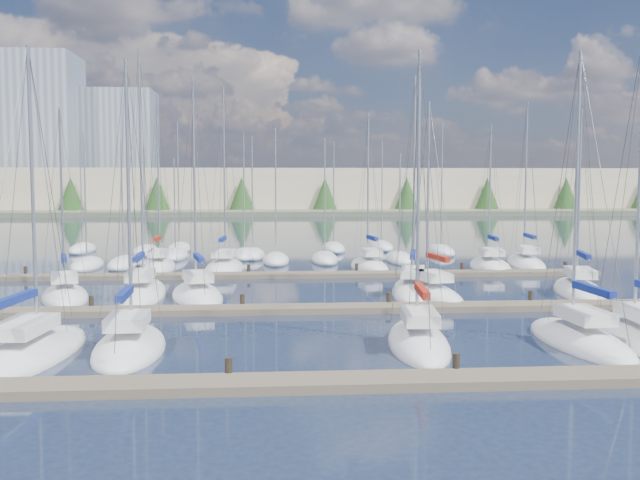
{
  "coord_description": "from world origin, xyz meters",
  "views": [
    {
      "loc": [
        -2.66,
        -21.4,
        6.89
      ],
      "look_at": [
        0.0,
        14.0,
        4.0
      ],
      "focal_mm": 40.0,
      "sensor_mm": 36.0,
      "label": 1
    }
  ],
  "objects": [
    {
      "name": "sailboat_r",
      "position": [
        18.83,
        35.98,
        0.19
      ],
      "size": [
        3.68,
        9.0,
        14.23
      ],
      "rotation": [
        0.0,
        0.0,
        -0.13
      ],
      "color": "white",
      "rests_on": "ground"
    },
    {
      "name": "sailboat_m",
      "position": [
        16.66,
        21.1,
        0.17
      ],
      "size": [
        4.68,
        9.11,
        12.16
      ],
      "rotation": [
        0.0,
        0.0,
        -0.24
      ],
      "color": "white",
      "rests_on": "ground"
    },
    {
      "name": "ground",
      "position": [
        0.0,
        60.0,
        0.0
      ],
      "size": [
        400.0,
        400.0,
        0.0
      ],
      "primitive_type": "plane",
      "color": "#212D43",
      "rests_on": "ground"
    },
    {
      "name": "sailboat_i",
      "position": [
        -10.22,
        22.0,
        0.19
      ],
      "size": [
        3.27,
        9.83,
        15.59
      ],
      "rotation": [
        0.0,
        0.0,
        0.05
      ],
      "color": "white",
      "rests_on": "ground"
    },
    {
      "name": "dock_near",
      "position": [
        0.0,
        2.01,
        0.15
      ],
      "size": [
        44.0,
        1.93,
        1.1
      ],
      "color": "#6B5E4C",
      "rests_on": "ground"
    },
    {
      "name": "sailboat_q",
      "position": [
        15.25,
        34.29,
        0.17
      ],
      "size": [
        3.99,
        8.71,
        12.19
      ],
      "rotation": [
        0.0,
        0.0,
        -0.12
      ],
      "color": "white",
      "rests_on": "ground"
    },
    {
      "name": "dock_far",
      "position": [
        0.0,
        30.01,
        0.15
      ],
      "size": [
        44.0,
        1.93,
        1.1
      ],
      "color": "#6B5E4C",
      "rests_on": "ground"
    },
    {
      "name": "distant_boats",
      "position": [
        -4.34,
        43.76,
        0.29
      ],
      "size": [
        36.93,
        20.75,
        13.3
      ],
      "color": "#9EA0A5",
      "rests_on": "ground"
    },
    {
      "name": "sailboat_h",
      "position": [
        -14.58,
        21.21,
        0.18
      ],
      "size": [
        4.52,
        7.47,
        12.0
      ],
      "rotation": [
        0.0,
        0.0,
        0.28
      ],
      "color": "white",
      "rests_on": "ground"
    },
    {
      "name": "sailboat_l",
      "position": [
        7.13,
        20.22,
        0.18
      ],
      "size": [
        3.71,
        8.44,
        12.43
      ],
      "rotation": [
        0.0,
        0.0,
        0.13
      ],
      "color": "white",
      "rests_on": "ground"
    },
    {
      "name": "sailboat_p",
      "position": [
        5.52,
        34.76,
        0.19
      ],
      "size": [
        3.18,
        7.86,
        13.11
      ],
      "rotation": [
        0.0,
        0.0,
        0.08
      ],
      "color": "white",
      "rests_on": "ground"
    },
    {
      "name": "sailboat_n",
      "position": [
        -11.19,
        35.42,
        0.2
      ],
      "size": [
        2.74,
        8.17,
        14.56
      ],
      "rotation": [
        0.0,
        0.0,
        0.04
      ],
      "color": "white",
      "rests_on": "ground"
    },
    {
      "name": "sailboat_o",
      "position": [
        -6.0,
        34.64,
        0.19
      ],
      "size": [
        3.39,
        8.25,
        15.07
      ],
      "rotation": [
        0.0,
        0.0,
        -0.06
      ],
      "color": "white",
      "rests_on": "ground"
    },
    {
      "name": "sailboat_k",
      "position": [
        6.45,
        22.23,
        0.19
      ],
      "size": [
        4.58,
        9.8,
        14.25
      ],
      "rotation": [
        0.0,
        0.0,
        -0.22
      ],
      "color": "white",
      "rests_on": "ground"
    },
    {
      "name": "shoreline",
      "position": [
        -13.29,
        149.77,
        7.44
      ],
      "size": [
        400.0,
        60.0,
        38.0
      ],
      "color": "#666B51",
      "rests_on": "ground"
    },
    {
      "name": "sailboat_j",
      "position": [
        -6.82,
        21.08,
        0.18
      ],
      "size": [
        4.48,
        8.61,
        13.76
      ],
      "rotation": [
        0.0,
        0.0,
        0.21
      ],
      "color": "white",
      "rests_on": "ground"
    },
    {
      "name": "sailboat_e",
      "position": [
        10.58,
        7.47,
        0.18
      ],
      "size": [
        2.92,
        8.34,
        13.16
      ],
      "rotation": [
        0.0,
        0.0,
        0.03
      ],
      "color": "white",
      "rests_on": "ground"
    },
    {
      "name": "sailboat_b",
      "position": [
        -11.98,
        6.82,
        0.17
      ],
      "size": [
        3.84,
        9.74,
        12.97
      ],
      "rotation": [
        0.0,
        0.0,
        -0.1
      ],
      "color": "white",
      "rests_on": "ground"
    },
    {
      "name": "sailboat_d",
      "position": [
        3.68,
        7.69,
        0.19
      ],
      "size": [
        3.25,
        8.19,
        13.14
      ],
      "rotation": [
        0.0,
        0.0,
        -0.1
      ],
      "color": "white",
      "rests_on": "ground"
    },
    {
      "name": "sailboat_c",
      "position": [
        -8.26,
        7.64,
        0.18
      ],
      "size": [
        3.11,
        7.59,
        12.62
      ],
      "rotation": [
        0.0,
        0.0,
        0.04
      ],
      "color": "white",
      "rests_on": "ground"
    },
    {
      "name": "dock_mid",
      "position": [
        0.0,
        16.01,
        0.15
      ],
      "size": [
        44.0,
        1.93,
        1.1
      ],
      "color": "#6B5E4C",
      "rests_on": "ground"
    }
  ]
}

